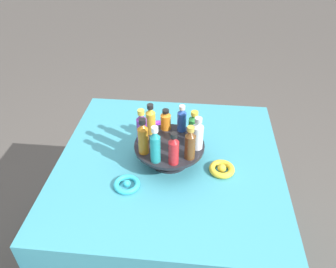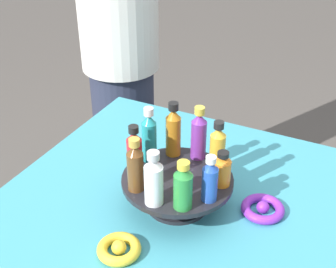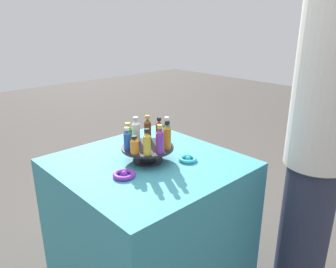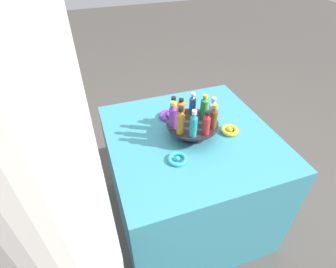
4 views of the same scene
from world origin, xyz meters
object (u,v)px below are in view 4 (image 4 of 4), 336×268
Objects in this scene: bottle_blue at (193,103)px; person_figure at (64,250)px; ribbon_bow_gold at (229,130)px; bottle_amber at (180,122)px; bottle_clear at (213,110)px; bottle_orange at (181,107)px; bottle_gold at (173,109)px; ribbon_bow_purple at (168,115)px; bottle_brown at (214,117)px; bottle_teal at (194,125)px; ribbon_bow_teal at (177,159)px; bottle_purple at (173,115)px; bottle_green at (204,105)px; bottle_red at (206,124)px; display_stand at (192,127)px.

person_figure is at bearing 43.78° from bottle_blue.
bottle_amber is at bearing 2.40° from ribbon_bow_gold.
bottle_clear is 0.17m from bottle_orange.
bottle_gold is 0.07× the size of person_figure.
bottle_orange is at bearing 112.75° from ribbon_bow_purple.
bottle_brown is at bearing 121.65° from bottle_orange.
bottle_orange reaches higher than ribbon_bow_purple.
bottle_amber is at bearing 49.65° from bottle_blue.
bottle_amber reaches higher than bottle_brown.
bottle_teal is 0.08× the size of person_figure.
bottle_clear is at bearing 121.65° from bottle_blue.
person_figure is (0.60, 0.64, 0.05)m from bottle_orange.
bottle_teal is at bearing 12.53° from ribbon_bow_gold.
bottle_amber is at bearing 1.32° from person_figure.
bottle_orange reaches higher than ribbon_bow_teal.
bottle_brown is 0.20m from bottle_purple.
bottle_brown is 0.92× the size of bottle_teal.
person_figure reaches higher than bottle_amber.
bottle_green is at bearing -148.35° from bottle_amber.
bottle_gold is 0.26m from ribbon_bow_teal.
bottle_orange is 0.60× the size of bottle_amber.
bottle_green is 0.93m from person_figure.
bottle_brown is at bearing 157.65° from bottle_purple.
bottle_gold is (0.16, -0.13, -0.00)m from bottle_brown.
bottle_purple is at bearing -22.35° from bottle_brown.
bottle_clear is (-0.02, -0.06, -0.00)m from bottle_brown.
bottle_red is 0.97× the size of bottle_clear.
bottle_blue is 0.07m from bottle_orange.
ribbon_bow_gold is (-0.16, 0.14, -0.12)m from bottle_blue.
bottle_gold is at bearing -112.35° from bottle_purple.
ribbon_bow_purple is at bearing -96.46° from bottle_gold.
bottle_amber is (0.13, 0.15, 0.01)m from bottle_blue.
bottle_orange is at bearing 6.03° from person_figure.
bottle_green is at bearing 137.15° from ribbon_bow_purple.
bottle_amber is 1.00× the size of bottle_teal.
ribbon_bow_teal is (0.34, 0.11, -0.00)m from ribbon_bow_gold.
person_figure is (0.59, 0.45, 0.02)m from bottle_teal.
bottle_brown is at bearing 139.65° from bottle_gold.
bottle_purple is (0.19, 0.05, 0.01)m from bottle_green.
bottle_blue is 0.20m from bottle_amber.
bottle_orange is 0.20m from bottle_teal.
bottle_blue reaches higher than bottle_orange.
bottle_clear is 1.13× the size of bottle_green.
bottle_teal reaches higher than bottle_purple.
bottle_gold is at bearing -40.35° from bottle_brown.
bottle_red and bottle_gold have the same top height.
bottle_gold reaches higher than display_stand.
bottle_orange is 0.88m from person_figure.
ribbon_bow_purple is 1.10× the size of ribbon_bow_teal.
bottle_blue reaches higher than ribbon_bow_gold.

